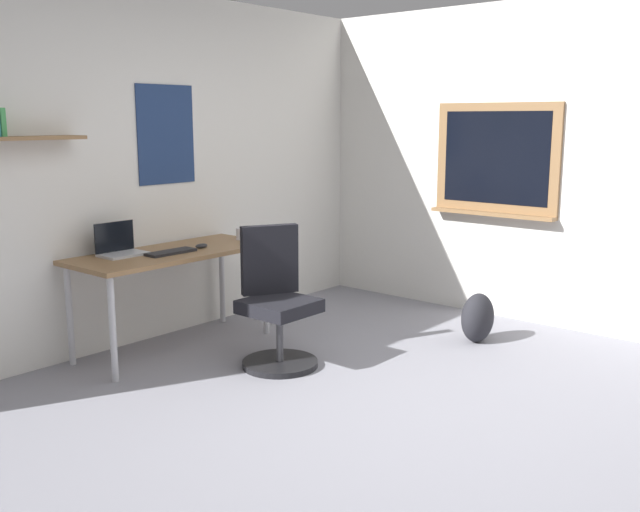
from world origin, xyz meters
name	(u,v)px	position (x,y,z in m)	size (l,w,h in m)	color
ground_plane	(405,426)	(0.00, 0.00, 0.00)	(5.20, 5.20, 0.00)	gray
wall_back	(131,169)	(0.00, 2.45, 1.30)	(5.00, 0.30, 2.60)	silver
wall_right	(582,167)	(2.45, 0.03, 1.30)	(0.22, 5.00, 2.60)	silver
desk	(173,260)	(0.04, 2.06, 0.66)	(1.50, 0.63, 0.73)	olive
office_chair	(276,306)	(0.28, 1.25, 0.41)	(0.55, 0.56, 0.95)	black
laptop	(120,247)	(-0.30, 2.20, 0.79)	(0.31, 0.21, 0.23)	#ADAFB5
keyboard	(171,252)	(-0.03, 1.98, 0.74)	(0.37, 0.13, 0.02)	black
computer_mouse	(201,246)	(0.25, 1.98, 0.75)	(0.10, 0.06, 0.03)	#262628
coffee_mug	(241,234)	(0.69, 2.03, 0.78)	(0.08, 0.08, 0.09)	silver
backpack	(478,318)	(1.62, 0.43, 0.19)	(0.32, 0.22, 0.38)	#232328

